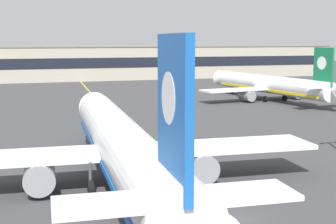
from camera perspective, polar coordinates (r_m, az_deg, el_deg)
The scene contains 6 objects.
ground_plane at distance 32.12m, azimuth 7.16°, elevation -12.35°, with size 400.00×400.00×0.00m, color #3D3D3F.
taxiway_centreline at distance 59.72m, azimuth -4.89°, elevation -2.56°, with size 0.30×180.00×0.01m, color yellow.
airliner_foreground at distance 37.68m, azimuth -5.46°, elevation -3.85°, with size 32.22×41.52×11.65m.
airliner_background at distance 93.87m, azimuth 11.88°, elevation 3.11°, with size 28.22×36.13×10.16m.
safety_cone_by_nose_gear at distance 54.33m, azimuth -7.90°, elevation -3.44°, with size 0.44×0.44×0.55m.
terminal_building at distance 141.03m, azimuth -12.62°, elevation 5.60°, with size 169.90×12.40×9.74m.
Camera 1 is at (-12.66, -27.25, 11.36)m, focal length 52.02 mm.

